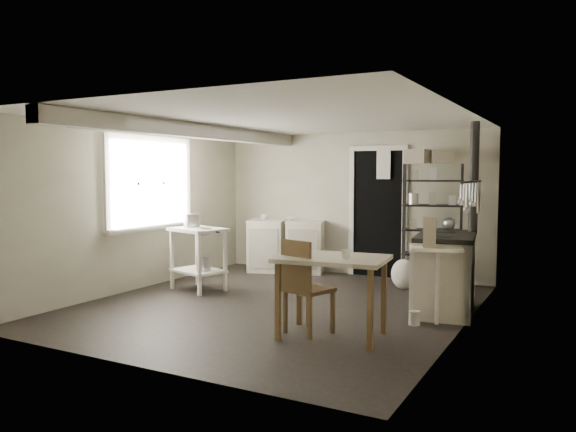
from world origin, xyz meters
The scene contains 31 objects.
floor centered at (0.00, 0.00, 0.00)m, with size 5.00×5.00×0.00m, color black.
ceiling centered at (0.00, 0.00, 2.30)m, with size 5.00×5.00×0.00m, color silver.
wall_back centered at (0.00, 2.50, 1.15)m, with size 4.50×0.02×2.30m, color #BDB8A1.
wall_front centered at (0.00, -2.50, 1.15)m, with size 4.50×0.02×2.30m, color #BDB8A1.
wall_left centered at (-2.25, 0.00, 1.15)m, with size 0.02×5.00×2.30m, color #BDB8A1.
wall_right centered at (2.25, 0.00, 1.15)m, with size 0.02×5.00×2.30m, color #BDB8A1.
window centered at (-2.22, 0.20, 1.50)m, with size 0.12×1.76×1.28m, color white, non-canonical shape.
doorway centered at (0.45, 2.47, 1.00)m, with size 0.96×0.10×2.08m, color white, non-canonical shape.
ceiling_beam centered at (-1.20, 0.00, 2.20)m, with size 0.18×5.00×0.18m, color white, non-canonical shape.
wallpaper_panel centered at (2.24, 0.00, 1.15)m, with size 0.01×5.00×2.30m, color #BBAE98, non-canonical shape.
utensil_rail centered at (2.19, 0.60, 1.55)m, with size 0.06×1.20×0.44m, color #ACACAE, non-canonical shape.
prep_table centered at (-1.43, 0.29, 0.40)m, with size 0.77×0.55×0.88m, color white, non-canonical shape.
stockpot centered at (-1.60, 0.38, 0.94)m, with size 0.24×0.24×0.26m, color #ACACAE.
saucepan centered at (-1.24, 0.20, 0.85)m, with size 0.18×0.18×0.10m, color #ACACAE.
bucket centered at (-1.32, 0.27, 0.39)m, with size 0.20×0.20×0.22m, color #ACACAE.
base_cabinets centered at (-1.03, 2.18, 0.46)m, with size 1.31×0.56×0.86m, color silver, non-canonical shape.
mixing_bowl centered at (-0.98, 2.17, 0.96)m, with size 0.30×0.30×0.07m, color silver.
counter_cup centered at (-1.40, 2.09, 0.97)m, with size 0.12×0.12×0.10m, color silver.
shelf_rack centered at (1.40, 2.11, 0.95)m, with size 0.84×0.33×1.78m, color black, non-canonical shape.
shelf_jar centered at (1.11, 2.12, 1.36)m, with size 0.08×0.08×0.18m, color silver.
storage_box_a centered at (1.16, 2.13, 2.01)m, with size 0.31×0.27×0.21m, color #C0B59A.
storage_box_b centered at (1.53, 2.14, 1.99)m, with size 0.30×0.28×0.19m, color #C0B59A.
stove centered at (1.92, 0.68, 0.44)m, with size 0.65×1.18×0.92m, color silver, non-canonical shape.
stovepipe centered at (2.15, 1.11, 1.59)m, with size 0.12×0.12×1.51m, color black, non-canonical shape.
side_ledge centered at (1.95, 0.06, 0.43)m, with size 0.55×0.30×0.85m, color white, non-canonical shape.
oats_box centered at (1.88, 0.04, 1.01)m, with size 0.13×0.22×0.32m, color #C0B59A.
work_table centered at (1.15, -0.91, 0.38)m, with size 1.07×0.75×0.82m, color beige, non-canonical shape.
table_cup centered at (1.33, -1.00, 0.81)m, with size 0.10×0.10×0.09m, color silver.
chair centered at (0.89, -0.90, 0.48)m, with size 0.40×0.42×0.98m, color brown, non-canonical shape.
flour_sack centered at (1.11, 1.70, 0.24)m, with size 0.36×0.31×0.43m, color white.
floor_crock centered at (1.76, -0.08, 0.07)m, with size 0.12×0.12×0.15m, color silver.
Camera 1 is at (3.37, -6.01, 1.65)m, focal length 35.00 mm.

